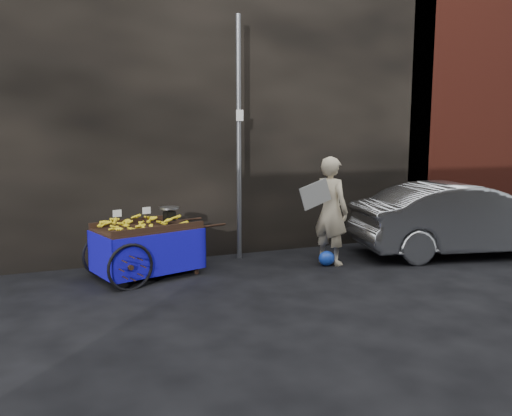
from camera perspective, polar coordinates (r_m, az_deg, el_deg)
name	(u,v)px	position (r m, az deg, el deg)	size (l,w,h in m)	color
ground	(250,280)	(7.29, -0.66, -8.21)	(80.00, 80.00, 0.00)	black
building_wall	(220,113)	(9.59, -4.13, 10.79)	(13.50, 2.00, 5.00)	black
street_pole	(239,140)	(8.32, -1.98, 7.82)	(0.12, 0.10, 4.00)	slate
banana_cart	(144,233)	(7.50, -12.66, -2.76)	(2.14, 1.39, 1.07)	black
vendor	(330,211)	(8.12, 8.50, -0.29)	(0.98, 0.75, 1.74)	beige
plastic_bag	(327,258)	(8.11, 8.08, -5.72)	(0.27, 0.21, 0.24)	blue
parked_car	(464,219)	(9.45, 22.66, -1.16)	(1.33, 3.81, 1.26)	#B7BABF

